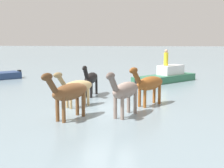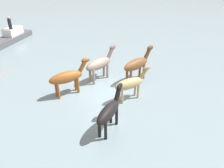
{
  "view_description": "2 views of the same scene",
  "coord_description": "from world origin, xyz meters",
  "px_view_note": "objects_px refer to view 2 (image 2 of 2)",
  "views": [
    {
      "loc": [
        -1.17,
        14.77,
        3.52
      ],
      "look_at": [
        -0.13,
        -0.63,
        1.13
      ],
      "focal_mm": 52.02,
      "sensor_mm": 36.0,
      "label": 1
    },
    {
      "loc": [
        3.64,
        -10.71,
        6.72
      ],
      "look_at": [
        0.47,
        -0.29,
        0.63
      ],
      "focal_mm": 34.85,
      "sensor_mm": 36.0,
      "label": 2
    }
  ],
  "objects_px": {
    "horse_pinto_flank": "(137,64)",
    "horse_dark_mare": "(100,64)",
    "person_watcher_seated": "(10,23)",
    "horse_mid_herd": "(68,77)",
    "boat_tender_starboard": "(11,38)",
    "horse_chestnut_trailing": "(109,111)",
    "horse_dun_straggler": "(130,84)"
  },
  "relations": [
    {
      "from": "horse_pinto_flank",
      "to": "horse_mid_herd",
      "type": "bearing_deg",
      "value": 159.86
    },
    {
      "from": "horse_dark_mare",
      "to": "horse_chestnut_trailing",
      "type": "bearing_deg",
      "value": -129.68
    },
    {
      "from": "horse_pinto_flank",
      "to": "horse_dark_mare",
      "type": "bearing_deg",
      "value": 135.07
    },
    {
      "from": "horse_mid_herd",
      "to": "horse_pinto_flank",
      "type": "distance_m",
      "value": 4.42
    },
    {
      "from": "horse_mid_herd",
      "to": "boat_tender_starboard",
      "type": "relative_size",
      "value": 0.4
    },
    {
      "from": "horse_dun_straggler",
      "to": "boat_tender_starboard",
      "type": "xyz_separation_m",
      "value": [
        -13.39,
        6.68,
        -0.66
      ]
    },
    {
      "from": "boat_tender_starboard",
      "to": "person_watcher_seated",
      "type": "bearing_deg",
      "value": -78.79
    },
    {
      "from": "horse_chestnut_trailing",
      "to": "horse_pinto_flank",
      "type": "bearing_deg",
      "value": 6.68
    },
    {
      "from": "horse_dark_mare",
      "to": "person_watcher_seated",
      "type": "relative_size",
      "value": 2.13
    },
    {
      "from": "horse_dun_straggler",
      "to": "horse_mid_herd",
      "type": "relative_size",
      "value": 0.87
    },
    {
      "from": "horse_mid_herd",
      "to": "boat_tender_starboard",
      "type": "bearing_deg",
      "value": 93.5
    },
    {
      "from": "horse_mid_herd",
      "to": "boat_tender_starboard",
      "type": "height_order",
      "value": "horse_mid_herd"
    },
    {
      "from": "horse_dark_mare",
      "to": "horse_mid_herd",
      "type": "distance_m",
      "value": 2.48
    },
    {
      "from": "horse_mid_herd",
      "to": "horse_chestnut_trailing",
      "type": "bearing_deg",
      "value": -86.24
    },
    {
      "from": "horse_pinto_flank",
      "to": "person_watcher_seated",
      "type": "xyz_separation_m",
      "value": [
        -13.06,
        4.41,
        0.62
      ]
    },
    {
      "from": "horse_dark_mare",
      "to": "person_watcher_seated",
      "type": "bearing_deg",
      "value": 90.84
    },
    {
      "from": "horse_pinto_flank",
      "to": "boat_tender_starboard",
      "type": "relative_size",
      "value": 0.45
    },
    {
      "from": "horse_chestnut_trailing",
      "to": "boat_tender_starboard",
      "type": "xyz_separation_m",
      "value": [
        -13.05,
        9.46,
        -0.69
      ]
    },
    {
      "from": "horse_chestnut_trailing",
      "to": "person_watcher_seated",
      "type": "distance_m",
      "value": 15.99
    },
    {
      "from": "horse_dun_straggler",
      "to": "horse_pinto_flank",
      "type": "relative_size",
      "value": 0.78
    },
    {
      "from": "boat_tender_starboard",
      "to": "person_watcher_seated",
      "type": "distance_m",
      "value": 1.45
    },
    {
      "from": "horse_dark_mare",
      "to": "boat_tender_starboard",
      "type": "distance_m",
      "value": 12.09
    },
    {
      "from": "horse_dark_mare",
      "to": "horse_mid_herd",
      "type": "relative_size",
      "value": 1.14
    },
    {
      "from": "horse_chestnut_trailing",
      "to": "horse_dun_straggler",
      "type": "bearing_deg",
      "value": 2.35
    },
    {
      "from": "person_watcher_seated",
      "to": "horse_chestnut_trailing",
      "type": "bearing_deg",
      "value": -36.56
    },
    {
      "from": "boat_tender_starboard",
      "to": "person_watcher_seated",
      "type": "xyz_separation_m",
      "value": [
        0.22,
        0.05,
        1.43
      ]
    },
    {
      "from": "horse_dun_straggler",
      "to": "person_watcher_seated",
      "type": "height_order",
      "value": "person_watcher_seated"
    },
    {
      "from": "horse_dun_straggler",
      "to": "horse_pinto_flank",
      "type": "xyz_separation_m",
      "value": [
        -0.11,
        2.33,
        0.16
      ]
    },
    {
      "from": "horse_dun_straggler",
      "to": "horse_pinto_flank",
      "type": "height_order",
      "value": "horse_pinto_flank"
    },
    {
      "from": "horse_chestnut_trailing",
      "to": "horse_mid_herd",
      "type": "relative_size",
      "value": 1.07
    },
    {
      "from": "person_watcher_seated",
      "to": "horse_pinto_flank",
      "type": "bearing_deg",
      "value": -18.65
    },
    {
      "from": "horse_chestnut_trailing",
      "to": "horse_dark_mare",
      "type": "bearing_deg",
      "value": 33.73
    }
  ]
}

